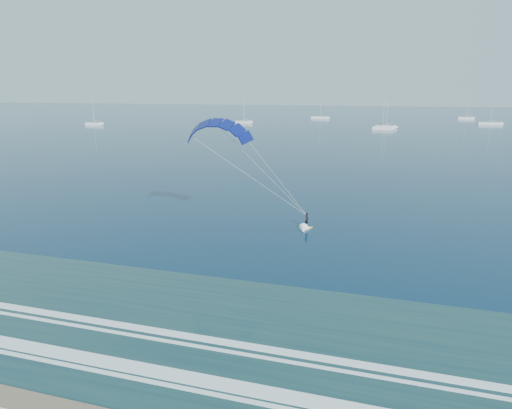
{
  "coord_description": "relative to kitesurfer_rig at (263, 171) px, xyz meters",
  "views": [
    {
      "loc": [
        17.32,
        -14.57,
        15.51
      ],
      "look_at": [
        4.59,
        27.78,
        4.34
      ],
      "focal_mm": 32.0,
      "sensor_mm": 36.0,
      "label": 1
    }
  ],
  "objects": [
    {
      "name": "sailboat_1",
      "position": [
        -54.81,
        160.29,
        -6.38
      ],
      "size": [
        7.74,
        2.4,
        10.76
      ],
      "color": "white",
      "rests_on": "ground"
    },
    {
      "name": "kitesurfer_rig",
      "position": [
        0.0,
        0.0,
        0.0
      ],
      "size": [
        13.79,
        9.29,
        13.78
      ],
      "color": "yellow",
      "rests_on": "ground"
    },
    {
      "name": "sailboat_4",
      "position": [
        49.68,
        223.62,
        -6.38
      ],
      "size": [
        7.96,
        2.4,
        10.93
      ],
      "color": "white",
      "rests_on": "ground"
    },
    {
      "name": "sailboat_2",
      "position": [
        -26.02,
        205.91,
        -6.36
      ],
      "size": [
        9.45,
        2.4,
        12.64
      ],
      "color": "white",
      "rests_on": "ground"
    },
    {
      "name": "sailboat_7",
      "position": [
        8.75,
        143.02,
        -6.36
      ],
      "size": [
        7.92,
        2.4,
        11.95
      ],
      "color": "white",
      "rests_on": "ground"
    },
    {
      "name": "sailboat_5",
      "position": [
        54.62,
        183.89,
        -6.36
      ],
      "size": [
        10.04,
        2.4,
        13.52
      ],
      "color": "white",
      "rests_on": "ground"
    },
    {
      "name": "sailboat_3",
      "position": [
        9.86,
        149.63,
        -6.37
      ],
      "size": [
        8.32,
        2.4,
        11.61
      ],
      "color": "white",
      "rests_on": "ground"
    },
    {
      "name": "sailboat_0",
      "position": [
        -115.23,
        130.15,
        -6.37
      ],
      "size": [
        8.0,
        2.4,
        10.98
      ],
      "color": "white",
      "rests_on": "ground"
    }
  ]
}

